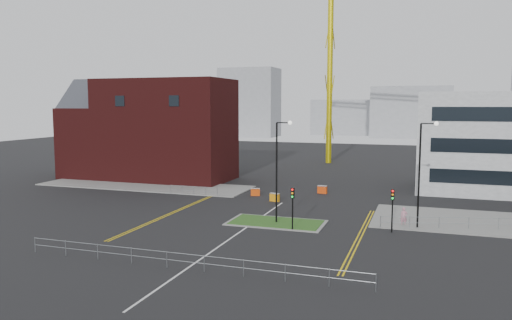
{
  "coord_description": "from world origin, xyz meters",
  "views": [
    {
      "loc": [
        14.29,
        -34.01,
        10.65
      ],
      "look_at": [
        -1.71,
        13.26,
        5.0
      ],
      "focal_mm": 35.0,
      "sensor_mm": 36.0,
      "label": 1
    }
  ],
  "objects": [
    {
      "name": "yellow_right_a",
      "position": [
        9.5,
        6.0,
        0.01
      ],
      "size": [
        0.12,
        20.0,
        0.01
      ],
      "primitive_type": "cube",
      "color": "gold",
      "rests_on": "ground"
    },
    {
      "name": "yellow_left_b",
      "position": [
        -8.7,
        10.0,
        0.01
      ],
      "size": [
        0.12,
        24.0,
        0.01
      ],
      "primitive_type": "cube",
      "color": "gold",
      "rests_on": "ground"
    },
    {
      "name": "brick_building",
      "position": [
        -22.97,
        28.0,
        6.85
      ],
      "size": [
        24.2,
        10.07,
        14.24
      ],
      "color": "#451111",
      "rests_on": "ground"
    },
    {
      "name": "streetlamp_island",
      "position": [
        2.22,
        8.0,
        5.41
      ],
      "size": [
        1.46,
        0.36,
        9.18
      ],
      "color": "black",
      "rests_on": "ground"
    },
    {
      "name": "railing_right",
      "position": [
        20.5,
        11.5,
        0.78
      ],
      "size": [
        19.05,
        5.05,
        1.1
      ],
      "color": "gray",
      "rests_on": "ground"
    },
    {
      "name": "railing_left",
      "position": [
        -11.0,
        18.0,
        0.74
      ],
      "size": [
        6.05,
        0.05,
        1.1
      ],
      "color": "gray",
      "rests_on": "ground"
    },
    {
      "name": "ground",
      "position": [
        0.0,
        0.0,
        0.0
      ],
      "size": [
        200.0,
        200.0,
        0.0
      ],
      "primitive_type": "plane",
      "color": "black",
      "rests_on": "ground"
    },
    {
      "name": "traffic_light_island",
      "position": [
        4.0,
        5.98,
        2.57
      ],
      "size": [
        0.28,
        0.33,
        3.65
      ],
      "color": "black",
      "rests_on": "ground"
    },
    {
      "name": "tower_crane",
      "position": [
        3.48,
        53.91,
        28.09
      ],
      "size": [
        52.18,
        11.28,
        40.9
      ],
      "color": "#CAB80B",
      "rests_on": "ground"
    },
    {
      "name": "yellow_right_b",
      "position": [
        9.8,
        6.0,
        0.01
      ],
      "size": [
        0.12,
        20.0,
        0.01
      ],
      "primitive_type": "cube",
      "color": "gold",
      "rests_on": "ground"
    },
    {
      "name": "barrier_left",
      "position": [
        -4.08,
        20.05,
        0.48
      ],
      "size": [
        1.1,
        0.66,
        0.88
      ],
      "color": "#DD460C",
      "rests_on": "ground"
    },
    {
      "name": "yellow_left_a",
      "position": [
        -9.0,
        10.0,
        0.01
      ],
      "size": [
        0.12,
        24.0,
        0.01
      ],
      "primitive_type": "cube",
      "color": "gold",
      "rests_on": "ground"
    },
    {
      "name": "pavement_left",
      "position": [
        -20.0,
        22.0,
        0.06
      ],
      "size": [
        28.0,
        8.0,
        0.12
      ],
      "primitive_type": "cube",
      "color": "slate",
      "rests_on": "ground"
    },
    {
      "name": "skyline_d",
      "position": [
        -8.0,
        140.0,
        6.0
      ],
      "size": [
        30.0,
        12.0,
        12.0
      ],
      "primitive_type": "cube",
      "color": "gray",
      "rests_on": "ground"
    },
    {
      "name": "pedestrian",
      "position": [
        12.85,
        10.6,
        0.82
      ],
      "size": [
        0.68,
        0.52,
        1.65
      ],
      "primitive_type": "imported",
      "rotation": [
        0.0,
        0.0,
        0.24
      ],
      "color": "#C78194",
      "rests_on": "ground"
    },
    {
      "name": "barrier_mid",
      "position": [
        3.0,
        24.0,
        0.51
      ],
      "size": [
        1.16,
        0.48,
        0.95
      ],
      "color": "#D53E0B",
      "rests_on": "ground"
    },
    {
      "name": "traffic_light_right",
      "position": [
        12.0,
        7.98,
        2.57
      ],
      "size": [
        0.28,
        0.33,
        3.65
      ],
      "color": "black",
      "rests_on": "ground"
    },
    {
      "name": "skyline_a",
      "position": [
        -40.0,
        120.0,
        11.0
      ],
      "size": [
        18.0,
        12.0,
        22.0
      ],
      "primitive_type": "cube",
      "color": "gray",
      "rests_on": "ground"
    },
    {
      "name": "barrier_right",
      "position": [
        -1.0,
        17.53,
        0.49
      ],
      "size": [
        1.13,
        0.58,
        0.91
      ],
      "color": "orange",
      "rests_on": "ground"
    },
    {
      "name": "streetlamp_right_near",
      "position": [
        14.22,
        10.0,
        5.41
      ],
      "size": [
        1.46,
        0.36,
        9.18
      ],
      "color": "black",
      "rests_on": "ground"
    },
    {
      "name": "railing_front",
      "position": [
        0.0,
        -6.0,
        0.78
      ],
      "size": [
        24.05,
        0.05,
        1.1
      ],
      "color": "gray",
      "rests_on": "ground"
    },
    {
      "name": "skyline_b",
      "position": [
        10.0,
        130.0,
        8.0
      ],
      "size": [
        24.0,
        12.0,
        16.0
      ],
      "primitive_type": "cube",
      "color": "gray",
      "rests_on": "ground"
    },
    {
      "name": "centre_line",
      "position": [
        0.0,
        2.0,
        0.01
      ],
      "size": [
        0.15,
        30.0,
        0.01
      ],
      "primitive_type": "cube",
      "color": "silver",
      "rests_on": "ground"
    },
    {
      "name": "grass_island",
      "position": [
        2.0,
        8.0,
        0.06
      ],
      "size": [
        8.0,
        4.0,
        0.12
      ],
      "primitive_type": "cube",
      "color": "#27501A",
      "rests_on": "ground"
    },
    {
      "name": "island_kerb",
      "position": [
        2.0,
        8.0,
        0.04
      ],
      "size": [
        8.6,
        4.6,
        0.08
      ],
      "primitive_type": "cube",
      "color": "slate",
      "rests_on": "ground"
    }
  ]
}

